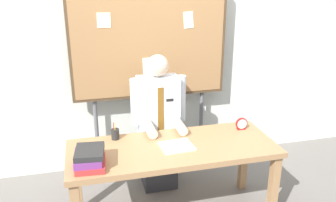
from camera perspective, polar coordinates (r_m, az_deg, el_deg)
The scene contains 8 objects.
back_wall at distance 3.82m, azimuth -3.59°, elevation 8.57°, with size 6.40×0.08×2.70m, color silver.
desk at distance 3.02m, azimuth 0.80°, elevation -8.94°, with size 1.77×0.70×0.73m.
person at distance 3.50m, azimuth -1.56°, elevation -4.51°, with size 0.55×0.56×1.40m.
bulletin_board at distance 3.61m, azimuth -3.00°, elevation 9.32°, with size 1.64×0.09×2.04m.
book_stack at distance 2.72m, azimuth -12.82°, elevation -9.13°, with size 0.24×0.31×0.14m.
open_notebook at distance 2.96m, azimuth 1.44°, elevation -7.44°, with size 0.27×0.23×0.01m, color silver.
desk_clock at distance 3.34m, azimuth 12.01°, elevation -3.76°, with size 0.11×0.04×0.11m.
pen_holder at distance 3.11m, azimuth -8.68°, elevation -5.39°, with size 0.07×0.07×0.16m.
Camera 1 is at (-0.69, -2.56, 2.08)m, focal length 37.04 mm.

